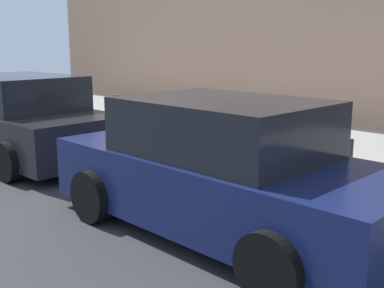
{
  "coord_description": "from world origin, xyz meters",
  "views": [
    {
      "loc": [
        -7.59,
        5.36,
        2.12
      ],
      "look_at": [
        -2.53,
        0.4,
        0.62
      ],
      "focal_mm": 44.43,
      "sensor_mm": 36.0,
      "label": 1
    }
  ],
  "objects": [
    {
      "name": "suitcase_navy_5",
      "position": [
        -1.47,
        -0.84,
        0.43
      ],
      "size": [
        0.38,
        0.18,
        0.9
      ],
      "color": "navy",
      "rests_on": "sidewalk_curb"
    },
    {
      "name": "suitcase_maroon_6",
      "position": [
        -0.97,
        -0.81,
        0.45
      ],
      "size": [
        0.36,
        0.23,
        0.83
      ],
      "color": "maroon",
      "rests_on": "sidewalk_curb"
    },
    {
      "name": "bollard_post",
      "position": [
        0.8,
        -0.62,
        0.6
      ],
      "size": [
        0.17,
        0.17,
        0.92
      ],
      "primitive_type": "cylinder",
      "color": "brown",
      "rests_on": "sidewalk_curb"
    },
    {
      "name": "parked_car_charcoal_1",
      "position": [
        0.93,
        1.5,
        0.73
      ],
      "size": [
        4.48,
        2.21,
        1.55
      ],
      "color": "black",
      "rests_on": "ground_plane"
    },
    {
      "name": "suitcase_black_7",
      "position": [
        -0.47,
        -0.81,
        0.42
      ],
      "size": [
        0.39,
        0.25,
        0.82
      ],
      "color": "black",
      "rests_on": "sidewalk_curb"
    },
    {
      "name": "suitcase_black_0",
      "position": [
        -4.26,
        -0.8,
        0.47
      ],
      "size": [
        0.47,
        0.29,
        0.99
      ],
      "color": "black",
      "rests_on": "sidewalk_curb"
    },
    {
      "name": "fire_hydrant",
      "position": [
        0.26,
        -0.77,
        0.57
      ],
      "size": [
        0.39,
        0.21,
        0.82
      ],
      "color": "#99999E",
      "rests_on": "sidewalk_curb"
    },
    {
      "name": "suitcase_silver_4",
      "position": [
        -2.01,
        -0.75,
        0.48
      ],
      "size": [
        0.46,
        0.27,
        0.92
      ],
      "color": "#9EA0A8",
      "rests_on": "sidewalk_curb"
    },
    {
      "name": "sidewalk_curb",
      "position": [
        0.0,
        -2.5,
        0.07
      ],
      "size": [
        18.0,
        5.0,
        0.14
      ],
      "primitive_type": "cube",
      "color": "#9E9B93",
      "rests_on": "ground_plane"
    },
    {
      "name": "suitcase_teal_3",
      "position": [
        -2.58,
        -0.71,
        0.4
      ],
      "size": [
        0.43,
        0.26,
        0.74
      ],
      "color": "#0F606B",
      "rests_on": "sidewalk_curb"
    },
    {
      "name": "suitcase_red_1",
      "position": [
        -3.69,
        -0.74,
        0.52
      ],
      "size": [
        0.44,
        0.25,
        1.03
      ],
      "color": "red",
      "rests_on": "sidewalk_curb"
    },
    {
      "name": "parked_car_navy_0",
      "position": [
        -4.15,
        1.5,
        0.72
      ],
      "size": [
        4.25,
        1.99,
        1.53
      ],
      "color": "#141E4C",
      "rests_on": "ground_plane"
    },
    {
      "name": "suitcase_olive_2",
      "position": [
        -3.13,
        -0.73,
        0.51
      ],
      "size": [
        0.43,
        0.28,
        0.95
      ],
      "color": "#59601E",
      "rests_on": "sidewalk_curb"
    },
    {
      "name": "ground_plane",
      "position": [
        0.0,
        0.0,
        0.0
      ],
      "size": [
        40.0,
        40.0,
        0.0
      ],
      "primitive_type": "plane",
      "color": "#333335"
    }
  ]
}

